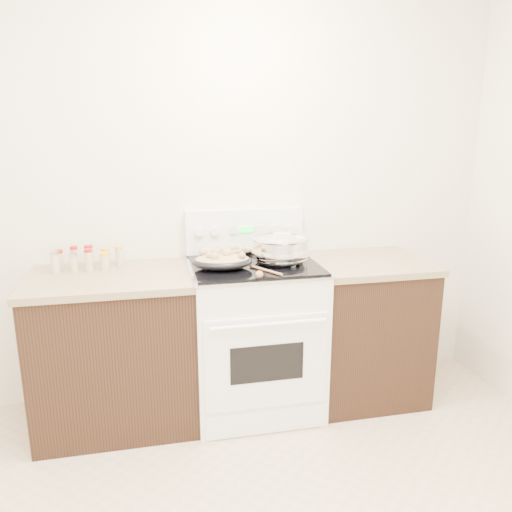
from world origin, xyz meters
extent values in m
cube|color=silver|center=(0.00, 1.77, 1.35)|extent=(4.00, 0.05, 2.70)
cube|color=black|center=(-0.48, 1.43, 0.44)|extent=(0.90, 0.64, 0.88)
cube|color=brown|center=(-0.48, 1.43, 0.90)|extent=(0.93, 0.67, 0.04)
cube|color=black|center=(1.08, 1.43, 0.44)|extent=(0.70, 0.64, 0.88)
cube|color=brown|center=(1.08, 1.43, 0.90)|extent=(0.73, 0.67, 0.04)
cube|color=white|center=(0.35, 1.42, 0.46)|extent=(0.76, 0.66, 0.92)
cube|color=white|center=(0.35, 1.08, 0.45)|extent=(0.70, 0.01, 0.55)
cube|color=black|center=(0.35, 1.08, 0.46)|extent=(0.42, 0.01, 0.22)
cylinder|color=white|center=(0.35, 1.04, 0.70)|extent=(0.65, 0.02, 0.02)
cube|color=white|center=(0.35, 1.09, 0.08)|extent=(0.70, 0.01, 0.14)
cube|color=silver|center=(0.35, 1.42, 0.93)|extent=(0.78, 0.68, 0.01)
cube|color=black|center=(0.35, 1.42, 0.94)|extent=(0.74, 0.64, 0.01)
cube|color=white|center=(0.35, 1.72, 1.08)|extent=(0.76, 0.07, 0.28)
cylinder|color=white|center=(0.05, 1.67, 1.10)|extent=(0.06, 0.02, 0.06)
cylinder|color=white|center=(0.15, 1.67, 1.10)|extent=(0.06, 0.02, 0.06)
cylinder|color=white|center=(0.55, 1.67, 1.10)|extent=(0.06, 0.02, 0.06)
cylinder|color=white|center=(0.65, 1.67, 1.10)|extent=(0.06, 0.02, 0.06)
cube|color=#19E533|center=(0.35, 1.67, 1.10)|extent=(0.09, 0.00, 0.04)
cube|color=silver|center=(0.27, 1.67, 1.10)|extent=(0.05, 0.00, 0.05)
cube|color=silver|center=(0.43, 1.67, 1.10)|extent=(0.05, 0.00, 0.05)
ellipsoid|color=silver|center=(0.50, 1.40, 1.01)|extent=(0.37, 0.37, 0.21)
cylinder|color=silver|center=(0.50, 1.40, 0.95)|extent=(0.19, 0.19, 0.01)
torus|color=silver|center=(0.50, 1.40, 1.10)|extent=(0.35, 0.35, 0.02)
cylinder|color=silver|center=(0.50, 1.40, 1.04)|extent=(0.33, 0.33, 0.12)
cylinder|color=brown|center=(0.50, 1.40, 1.08)|extent=(0.31, 0.31, 0.00)
cube|color=beige|center=(0.39, 1.39, 1.09)|extent=(0.03, 0.03, 0.02)
cube|color=beige|center=(0.63, 1.37, 1.09)|extent=(0.03, 0.03, 0.02)
cube|color=beige|center=(0.49, 1.38, 1.09)|extent=(0.03, 0.03, 0.02)
cube|color=beige|center=(0.42, 1.30, 1.09)|extent=(0.04, 0.04, 0.02)
cube|color=beige|center=(0.46, 1.28, 1.09)|extent=(0.03, 0.03, 0.02)
cube|color=beige|center=(0.55, 1.41, 1.09)|extent=(0.03, 0.03, 0.02)
cube|color=beige|center=(0.50, 1.41, 1.09)|extent=(0.03, 0.03, 0.02)
cube|color=beige|center=(0.62, 1.39, 1.09)|extent=(0.04, 0.04, 0.03)
cube|color=beige|center=(0.47, 1.27, 1.09)|extent=(0.03, 0.03, 0.02)
cube|color=beige|center=(0.51, 1.52, 1.09)|extent=(0.03, 0.03, 0.03)
cube|color=beige|center=(0.42, 1.40, 1.09)|extent=(0.03, 0.03, 0.02)
ellipsoid|color=black|center=(0.14, 1.34, 0.98)|extent=(0.38, 0.28, 0.08)
ellipsoid|color=tan|center=(0.14, 1.34, 1.00)|extent=(0.34, 0.26, 0.06)
sphere|color=tan|center=(0.25, 1.29, 1.03)|extent=(0.04, 0.04, 0.04)
sphere|color=tan|center=(0.18, 1.35, 1.03)|extent=(0.05, 0.05, 0.05)
sphere|color=tan|center=(0.10, 1.30, 1.03)|extent=(0.05, 0.05, 0.05)
sphere|color=tan|center=(0.07, 1.32, 1.03)|extent=(0.04, 0.04, 0.04)
sphere|color=tan|center=(0.04, 1.41, 1.03)|extent=(0.04, 0.04, 0.04)
sphere|color=tan|center=(0.12, 1.39, 1.03)|extent=(0.05, 0.05, 0.05)
sphere|color=tan|center=(0.17, 1.34, 1.03)|extent=(0.05, 0.05, 0.05)
sphere|color=tan|center=(0.18, 1.40, 1.03)|extent=(0.04, 0.04, 0.04)
cube|color=black|center=(0.25, 1.70, 0.95)|extent=(0.44, 0.38, 0.02)
cube|color=tan|center=(0.25, 1.70, 0.97)|extent=(0.39, 0.33, 0.02)
sphere|color=tan|center=(0.28, 1.68, 0.98)|extent=(0.04, 0.04, 0.04)
sphere|color=tan|center=(0.36, 1.72, 0.98)|extent=(0.04, 0.04, 0.04)
sphere|color=tan|center=(0.25, 1.70, 0.98)|extent=(0.04, 0.04, 0.04)
sphere|color=tan|center=(0.17, 1.64, 0.98)|extent=(0.04, 0.04, 0.04)
sphere|color=tan|center=(0.16, 1.68, 0.98)|extent=(0.03, 0.03, 0.03)
sphere|color=tan|center=(0.23, 1.64, 0.98)|extent=(0.04, 0.04, 0.04)
sphere|color=tan|center=(0.34, 1.73, 0.98)|extent=(0.04, 0.04, 0.04)
sphere|color=tan|center=(0.25, 1.71, 0.98)|extent=(0.05, 0.05, 0.05)
sphere|color=tan|center=(0.33, 1.64, 0.98)|extent=(0.04, 0.04, 0.04)
sphere|color=tan|center=(0.24, 1.65, 0.98)|extent=(0.04, 0.04, 0.04)
cylinder|color=#A46E4B|center=(0.38, 1.23, 0.95)|extent=(0.14, 0.22, 0.01)
sphere|color=#A46E4B|center=(0.32, 1.13, 0.96)|extent=(0.04, 0.04, 0.04)
sphere|color=#89C6CD|center=(0.54, 1.30, 0.97)|extent=(0.07, 0.07, 0.07)
cylinder|color=#89C6CD|center=(0.61, 1.39, 0.99)|extent=(0.14, 0.20, 0.06)
cylinder|color=#BFB28C|center=(-0.78, 1.62, 0.97)|extent=(0.05, 0.05, 0.10)
cylinder|color=#B21414|center=(-0.78, 1.62, 1.03)|extent=(0.05, 0.05, 0.02)
cylinder|color=#BFB28C|center=(-0.69, 1.62, 0.98)|extent=(0.04, 0.04, 0.11)
cylinder|color=#B21414|center=(-0.69, 1.62, 1.04)|extent=(0.04, 0.04, 0.02)
cylinder|color=#BFB28C|center=(-0.61, 1.63, 0.98)|extent=(0.05, 0.05, 0.11)
cylinder|color=#B21414|center=(-0.61, 1.63, 1.04)|extent=(0.05, 0.05, 0.02)
cylinder|color=#BFB28C|center=(-0.52, 1.63, 0.97)|extent=(0.05, 0.05, 0.09)
cylinder|color=gold|center=(-0.52, 1.63, 1.02)|extent=(0.05, 0.05, 0.02)
cylinder|color=#BFB28C|center=(-0.44, 1.63, 0.97)|extent=(0.04, 0.04, 0.10)
cylinder|color=gold|center=(-0.44, 1.63, 1.03)|extent=(0.05, 0.05, 0.02)
cylinder|color=#BFB28C|center=(-0.79, 1.53, 0.98)|extent=(0.05, 0.05, 0.11)
cylinder|color=#B2B2B7|center=(-0.79, 1.53, 1.04)|extent=(0.05, 0.05, 0.02)
cylinder|color=#BFB28C|center=(-0.69, 1.54, 0.97)|extent=(0.04, 0.04, 0.09)
cylinder|color=#B2B2B7|center=(-0.69, 1.54, 1.02)|extent=(0.04, 0.04, 0.02)
cylinder|color=#BFB28C|center=(-0.60, 1.54, 0.98)|extent=(0.04, 0.04, 0.11)
cylinder|color=#B21414|center=(-0.60, 1.54, 1.04)|extent=(0.05, 0.05, 0.02)
cylinder|color=#BFB28C|center=(-0.52, 1.54, 0.96)|extent=(0.04, 0.04, 0.09)
cylinder|color=gold|center=(-0.52, 1.54, 1.01)|extent=(0.05, 0.05, 0.02)
camera|label=1|loc=(-0.25, -1.39, 1.72)|focal=35.00mm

